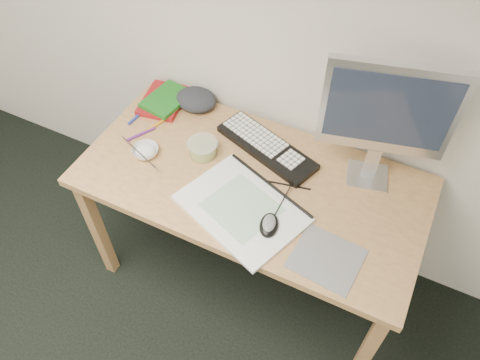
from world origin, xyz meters
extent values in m
cube|color=tan|center=(-0.30, 1.13, 0.36)|extent=(0.05, 0.05, 0.71)
cube|color=tan|center=(1.00, 1.13, 0.36)|extent=(0.05, 0.05, 0.71)
cube|color=tan|center=(-0.30, 1.73, 0.36)|extent=(0.05, 0.05, 0.71)
cube|color=tan|center=(1.00, 1.73, 0.36)|extent=(0.05, 0.05, 0.71)
cube|color=tan|center=(0.35, 1.43, 0.73)|extent=(1.40, 0.70, 0.03)
cube|color=slate|center=(0.74, 1.22, 0.75)|extent=(0.25, 0.23, 0.00)
cube|color=white|center=(0.38, 1.28, 0.76)|extent=(0.54, 0.47, 0.01)
cube|color=black|center=(0.34, 1.61, 0.76)|extent=(0.48, 0.29, 0.03)
cube|color=silver|center=(0.76, 1.65, 0.75)|extent=(0.19, 0.18, 0.01)
cube|color=silver|center=(0.76, 1.65, 0.83)|extent=(0.06, 0.03, 0.15)
cube|color=silver|center=(0.76, 1.65, 1.11)|extent=(0.46, 0.14, 0.38)
cube|color=black|center=(0.76, 1.65, 1.12)|extent=(0.41, 0.10, 0.30)
ellipsoid|color=black|center=(0.51, 1.24, 0.78)|extent=(0.10, 0.13, 0.04)
imported|color=silver|center=(-0.11, 1.36, 0.77)|extent=(0.12, 0.12, 0.03)
cylinder|color=silver|center=(-0.12, 1.33, 0.79)|extent=(0.24, 0.11, 0.02)
cylinder|color=#CBCD48|center=(0.11, 1.47, 0.78)|extent=(0.16, 0.16, 0.06)
cube|color=maroon|center=(-0.22, 1.67, 0.76)|extent=(0.22, 0.27, 0.02)
cube|color=#1A6A1B|center=(-0.19, 1.67, 0.78)|extent=(0.19, 0.24, 0.02)
ellipsoid|color=#282B30|center=(-0.07, 1.72, 0.78)|extent=(0.19, 0.17, 0.07)
cylinder|color=#D56A8E|center=(0.36, 1.53, 0.75)|extent=(0.17, 0.06, 0.01)
cylinder|color=#A38656|center=(0.34, 1.42, 0.75)|extent=(0.15, 0.08, 0.01)
cylinder|color=black|center=(0.50, 1.47, 0.75)|extent=(0.18, 0.04, 0.01)
cylinder|color=#1E36A4|center=(-0.27, 1.54, 0.76)|extent=(0.03, 0.14, 0.01)
cylinder|color=orange|center=(-0.16, 1.53, 0.76)|extent=(0.05, 0.13, 0.01)
cylinder|color=#5D227F|center=(-0.19, 1.44, 0.76)|extent=(0.08, 0.13, 0.01)
camera|label=1|loc=(0.84, 0.33, 2.20)|focal=35.00mm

